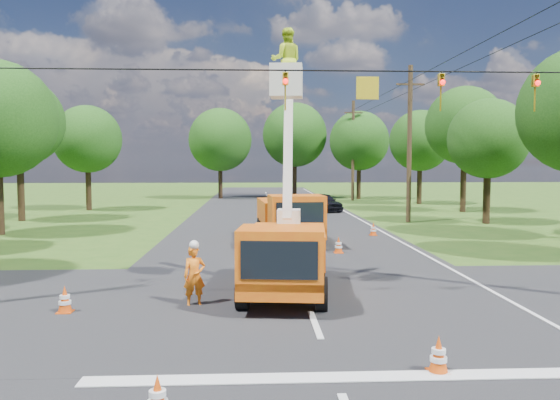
{
  "coord_description": "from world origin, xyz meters",
  "views": [
    {
      "loc": [
        -1.43,
        -12.61,
        3.88
      ],
      "look_at": [
        -0.57,
        5.66,
        2.6
      ],
      "focal_mm": 35.0,
      "sensor_mm": 36.0,
      "label": 1
    }
  ],
  "objects": [
    {
      "name": "ground",
      "position": [
        0.0,
        20.0,
        0.0
      ],
      "size": [
        140.0,
        140.0,
        0.0
      ],
      "primitive_type": "plane",
      "color": "#2E5419",
      "rests_on": "ground"
    },
    {
      "name": "road_main",
      "position": [
        0.0,
        20.0,
        0.0
      ],
      "size": [
        12.0,
        100.0,
        0.06
      ],
      "primitive_type": "cube",
      "color": "black",
      "rests_on": "ground"
    },
    {
      "name": "road_cross",
      "position": [
        0.0,
        2.0,
        0.0
      ],
      "size": [
        56.0,
        10.0,
        0.07
      ],
      "primitive_type": "cube",
      "color": "black",
      "rests_on": "ground"
    },
    {
      "name": "stop_bar",
      "position": [
        0.0,
        -3.2,
        0.0
      ],
      "size": [
        9.0,
        0.45,
        0.02
      ],
      "primitive_type": "cube",
      "color": "silver",
      "rests_on": "ground"
    },
    {
      "name": "edge_line",
      "position": [
        5.6,
        20.0,
        0.0
      ],
      "size": [
        0.12,
        90.0,
        0.02
      ],
      "primitive_type": "cube",
      "color": "silver",
      "rests_on": "ground"
    },
    {
      "name": "bucket_truck",
      "position": [
        -0.53,
        3.11,
        1.69
      ],
      "size": [
        2.88,
        6.11,
        7.77
      ],
      "rotation": [
        0.0,
        0.0,
        -0.11
      ],
      "color": "orange",
      "rests_on": "ground"
    },
    {
      "name": "second_truck",
      "position": [
        0.24,
        13.28,
        1.26
      ],
      "size": [
        3.04,
        6.64,
        2.42
      ],
      "rotation": [
        0.0,
        0.0,
        0.09
      ],
      "color": "orange",
      "rests_on": "ground"
    },
    {
      "name": "ground_worker",
      "position": [
        -3.05,
        1.96,
        0.82
      ],
      "size": [
        0.68,
        0.54,
        1.64
      ],
      "primitive_type": "imported",
      "rotation": [
        0.0,
        0.0,
        0.27
      ],
      "color": "orange",
      "rests_on": "ground"
    },
    {
      "name": "distant_car",
      "position": [
        3.93,
        29.75,
        0.73
      ],
      "size": [
        3.04,
        4.61,
        1.46
      ],
      "primitive_type": "imported",
      "rotation": [
        0.0,
        0.0,
        0.34
      ],
      "color": "black",
      "rests_on": "ground"
    },
    {
      "name": "traffic_cone_0",
      "position": [
        -2.88,
        -4.63,
        0.36
      ],
      "size": [
        0.38,
        0.38,
        0.71
      ],
      "color": "#DB480B",
      "rests_on": "ground"
    },
    {
      "name": "traffic_cone_1",
      "position": [
        1.92,
        -3.03,
        0.36
      ],
      "size": [
        0.38,
        0.38,
        0.71
      ],
      "color": "#DB480B",
      "rests_on": "ground"
    },
    {
      "name": "traffic_cone_2",
      "position": [
        0.8,
        6.96,
        0.36
      ],
      "size": [
        0.38,
        0.38,
        0.71
      ],
      "color": "#DB480B",
      "rests_on": "ground"
    },
    {
      "name": "traffic_cone_3",
      "position": [
        2.13,
        10.13,
        0.36
      ],
      "size": [
        0.38,
        0.38,
        0.71
      ],
      "color": "#DB480B",
      "rests_on": "ground"
    },
    {
      "name": "traffic_cone_4",
      "position": [
        -6.29,
        1.36,
        0.36
      ],
      "size": [
        0.38,
        0.38,
        0.71
      ],
      "color": "#DB480B",
      "rests_on": "ground"
    },
    {
      "name": "traffic_cone_7",
      "position": [
        4.8,
        15.55,
        0.36
      ],
      "size": [
        0.38,
        0.38,
        0.71
      ],
      "color": "#DB480B",
      "rests_on": "ground"
    },
    {
      "name": "pole_right_mid",
      "position": [
        8.5,
        22.0,
        5.11
      ],
      "size": [
        1.8,
        0.3,
        10.0
      ],
      "color": "#4C3823",
      "rests_on": "ground"
    },
    {
      "name": "pole_right_far",
      "position": [
        8.5,
        42.0,
        5.11
      ],
      "size": [
        1.8,
        0.3,
        10.0
      ],
      "color": "#4C3823",
      "rests_on": "ground"
    },
    {
      "name": "signal_span",
      "position": [
        2.23,
        1.99,
        5.88
      ],
      "size": [
        18.0,
        0.29,
        1.07
      ],
      "color": "black",
      "rests_on": "ground"
    },
    {
      "name": "tree_left_e",
      "position": [
        -16.8,
        24.0,
        6.49
      ],
      "size": [
        5.8,
        5.8,
        9.41
      ],
      "color": "#382616",
      "rests_on": "ground"
    },
    {
      "name": "tree_left_f",
      "position": [
        -14.8,
        32.0,
        5.69
      ],
      "size": [
        5.4,
        5.4,
        8.4
      ],
      "color": "#382616",
      "rests_on": "ground"
    },
    {
      "name": "tree_right_c",
      "position": [
        13.2,
        21.0,
        5.31
      ],
      "size": [
        5.0,
        5.0,
        7.83
      ],
      "color": "#382616",
      "rests_on": "ground"
    },
    {
      "name": "tree_right_d",
      "position": [
        14.8,
        29.0,
        6.68
      ],
      "size": [
        6.0,
        6.0,
        9.7
      ],
      "color": "#382616",
      "rests_on": "ground"
    },
    {
      "name": "tree_right_e",
      "position": [
        13.8,
        37.0,
        5.81
      ],
      "size": [
        5.6,
        5.6,
        8.63
      ],
      "color": "#382616",
      "rests_on": "ground"
    },
    {
      "name": "tree_far_a",
      "position": [
        -5.0,
        45.0,
        6.19
      ],
      "size": [
        6.6,
        6.6,
        9.5
      ],
      "color": "#382616",
      "rests_on": "ground"
    },
    {
      "name": "tree_far_b",
      "position": [
        3.0,
        47.0,
        6.81
      ],
      "size": [
        7.0,
        7.0,
        10.32
      ],
      "color": "#382616",
      "rests_on": "ground"
    },
    {
      "name": "tree_far_c",
      "position": [
        9.5,
        44.0,
        6.06
      ],
      "size": [
        6.2,
        6.2,
        9.18
      ],
      "color": "#382616",
      "rests_on": "ground"
    }
  ]
}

